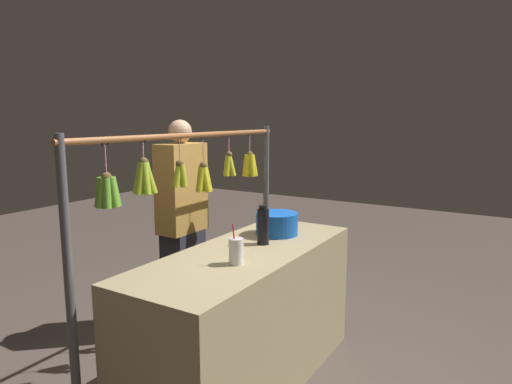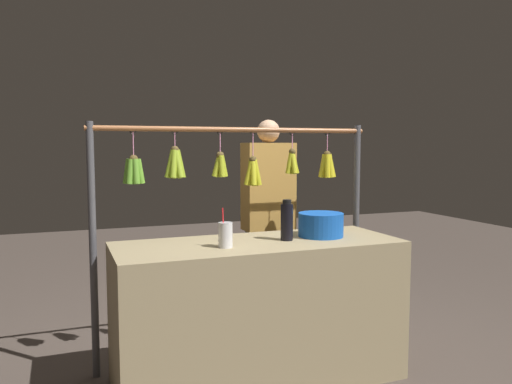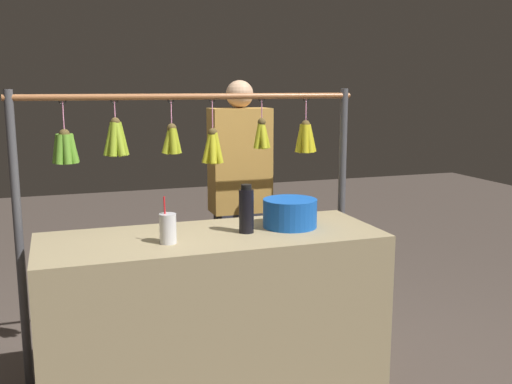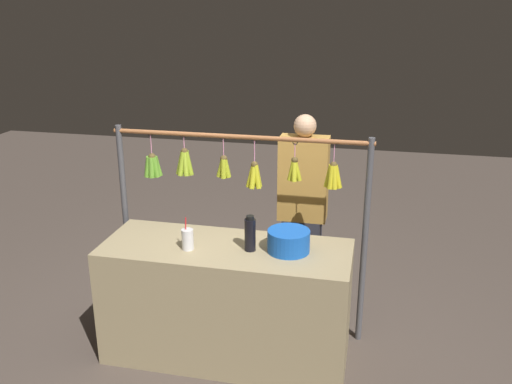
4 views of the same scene
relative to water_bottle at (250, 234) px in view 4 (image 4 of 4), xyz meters
name	(u,v)px [view 4 (image 4 of 4)]	position (x,y,z in m)	size (l,w,h in m)	color
ground_plane	(228,353)	(0.17, -0.02, -0.94)	(12.00, 12.00, 0.00)	#4E423A
market_counter	(227,302)	(0.17, -0.02, -0.53)	(1.66, 0.63, 0.83)	tan
display_rack	(235,189)	(0.20, -0.40, 0.16)	(1.85, 0.13, 1.52)	#4C4C51
water_bottle	(250,234)	(0.00, 0.00, 0.00)	(0.07, 0.07, 0.24)	black
blue_bucket	(289,241)	(-0.25, -0.04, -0.04)	(0.28, 0.28, 0.14)	blue
drink_cup	(188,239)	(0.40, 0.07, -0.04)	(0.08, 0.08, 0.22)	silver
vendor_person	(302,214)	(-0.23, -0.83, -0.16)	(0.37, 0.20, 1.57)	#2D2D38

